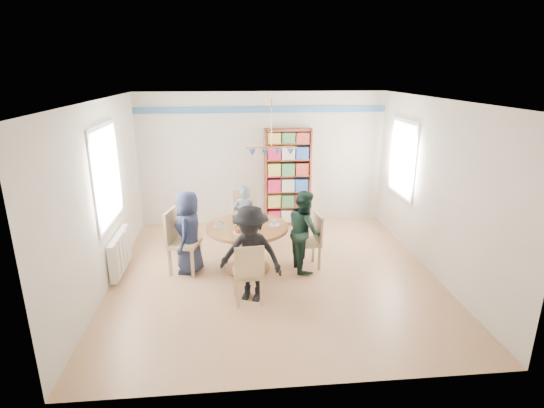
{
  "coord_description": "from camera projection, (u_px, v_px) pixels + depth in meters",
  "views": [
    {
      "loc": [
        -0.62,
        -6.04,
        3.1
      ],
      "look_at": [
        0.0,
        0.4,
        1.05
      ],
      "focal_mm": 28.0,
      "sensor_mm": 36.0,
      "label": 1
    }
  ],
  "objects": [
    {
      "name": "person_right",
      "position": [
        304.0,
        230.0,
        6.75
      ],
      "size": [
        0.57,
        0.69,
        1.31
      ],
      "primitive_type": "imported",
      "rotation": [
        0.0,
        0.0,
        1.68
      ],
      "color": "#172F25",
      "rests_on": "ground"
    },
    {
      "name": "room_shell",
      "position": [
        254.0,
        162.0,
        7.02
      ],
      "size": [
        5.0,
        5.0,
        5.0
      ],
      "color": "white",
      "rests_on": "ground"
    },
    {
      "name": "chair_left",
      "position": [
        179.0,
        238.0,
        6.68
      ],
      "size": [
        0.55,
        0.55,
        1.03
      ],
      "color": "tan",
      "rests_on": "ground"
    },
    {
      "name": "person_far",
      "position": [
        245.0,
        218.0,
        7.54
      ],
      "size": [
        0.47,
        0.35,
        1.18
      ],
      "primitive_type": "imported",
      "rotation": [
        0.0,
        0.0,
        2.97
      ],
      "color": "gray",
      "rests_on": "ground"
    },
    {
      "name": "chair_near",
      "position": [
        249.0,
        271.0,
        5.75
      ],
      "size": [
        0.43,
        0.43,
        0.9
      ],
      "color": "tan",
      "rests_on": "ground"
    },
    {
      "name": "chair_right",
      "position": [
        312.0,
        238.0,
        6.86
      ],
      "size": [
        0.44,
        0.44,
        0.9
      ],
      "color": "tan",
      "rests_on": "ground"
    },
    {
      "name": "person_left",
      "position": [
        189.0,
        232.0,
        6.66
      ],
      "size": [
        0.52,
        0.71,
        1.33
      ],
      "primitive_type": "imported",
      "rotation": [
        0.0,
        0.0,
        -1.73
      ],
      "color": "#192037",
      "rests_on": "ground"
    },
    {
      "name": "chair_far",
      "position": [
        247.0,
        215.0,
        7.7
      ],
      "size": [
        0.57,
        0.57,
        1.06
      ],
      "color": "tan",
      "rests_on": "ground"
    },
    {
      "name": "tableware",
      "position": [
        246.0,
        222.0,
        6.69
      ],
      "size": [
        1.04,
        1.04,
        0.27
      ],
      "color": "white",
      "rests_on": "dining_table"
    },
    {
      "name": "ground",
      "position": [
        274.0,
        275.0,
        6.72
      ],
      "size": [
        5.0,
        5.0,
        0.0
      ],
      "primitive_type": "plane",
      "color": "#AA7B5A"
    },
    {
      "name": "dining_table",
      "position": [
        247.0,
        237.0,
        6.74
      ],
      "size": [
        1.3,
        1.3,
        0.75
      ],
      "color": "brown",
      "rests_on": "ground"
    },
    {
      "name": "radiator",
      "position": [
        120.0,
        253.0,
        6.68
      ],
      "size": [
        0.12,
        1.0,
        0.6
      ],
      "color": "silver",
      "rests_on": "ground"
    },
    {
      "name": "bookshelf",
      "position": [
        287.0,
        178.0,
        8.69
      ],
      "size": [
        0.95,
        0.28,
        1.99
      ],
      "color": "maroon",
      "rests_on": "ground"
    },
    {
      "name": "person_near",
      "position": [
        251.0,
        254.0,
        5.81
      ],
      "size": [
        1.02,
        0.81,
        1.38
      ],
      "primitive_type": "imported",
      "rotation": [
        0.0,
        0.0,
        -0.38
      ],
      "color": "black",
      "rests_on": "ground"
    }
  ]
}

